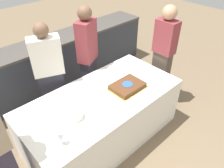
# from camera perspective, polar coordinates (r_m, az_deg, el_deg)

# --- Properties ---
(ground_plane) EXTENTS (14.00, 14.00, 0.00)m
(ground_plane) POSITION_cam_1_polar(r_m,az_deg,el_deg) (3.33, -2.33, -13.25)
(ground_plane) COLOR #7A664C
(back_counter) EXTENTS (4.40, 0.58, 0.92)m
(back_counter) POSITION_cam_1_polar(r_m,az_deg,el_deg) (4.10, -17.36, 4.18)
(back_counter) COLOR #333842
(back_counter) RESTS_ON ground_plane
(dining_table) EXTENTS (2.12, 1.03, 0.76)m
(dining_table) POSITION_cam_1_polar(r_m,az_deg,el_deg) (3.05, -2.51, -8.64)
(dining_table) COLOR white
(dining_table) RESTS_ON ground_plane
(cake) EXTENTS (0.46, 0.35, 0.07)m
(cake) POSITION_cam_1_polar(r_m,az_deg,el_deg) (2.91, 4.03, -0.55)
(cake) COLOR gold
(cake) RESTS_ON dining_table
(plate_stack) EXTENTS (0.21, 0.21, 0.08)m
(plate_stack) POSITION_cam_1_polar(r_m,az_deg,el_deg) (2.52, -9.89, -7.88)
(plate_stack) COLOR white
(plate_stack) RESTS_ON dining_table
(wine_glass) EXTENTS (0.07, 0.07, 0.16)m
(wine_glass) POSITION_cam_1_polar(r_m,az_deg,el_deg) (2.24, -13.37, -13.14)
(wine_glass) COLOR white
(wine_glass) RESTS_ON dining_table
(side_plate_near_cake) EXTENTS (0.22, 0.22, 0.00)m
(side_plate_near_cake) POSITION_cam_1_polar(r_m,az_deg,el_deg) (3.12, 0.25, 1.73)
(side_plate_near_cake) COLOR white
(side_plate_near_cake) RESTS_ON dining_table
(utensil_pile) EXTENTS (0.17, 0.10, 0.02)m
(utensil_pile) POSITION_cam_1_polar(r_m,az_deg,el_deg) (2.69, 5.54, -4.99)
(utensil_pile) COLOR white
(utensil_pile) RESTS_ON dining_table
(person_cutting_cake) EXTENTS (0.38, 0.32, 1.66)m
(person_cutting_cake) POSITION_cam_1_polar(r_m,az_deg,el_deg) (3.39, -6.32, 6.86)
(person_cutting_cake) COLOR #282833
(person_cutting_cake) RESTS_ON ground_plane
(person_seated_right) EXTENTS (0.21, 0.32, 1.64)m
(person_seated_right) POSITION_cam_1_polar(r_m,az_deg,el_deg) (3.55, 13.20, 7.40)
(person_seated_right) COLOR #4C4238
(person_seated_right) RESTS_ON ground_plane
(person_standing_back) EXTENTS (0.44, 0.34, 1.60)m
(person_standing_back) POSITION_cam_1_polar(r_m,az_deg,el_deg) (3.14, -15.81, 1.78)
(person_standing_back) COLOR #282833
(person_standing_back) RESTS_ON ground_plane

